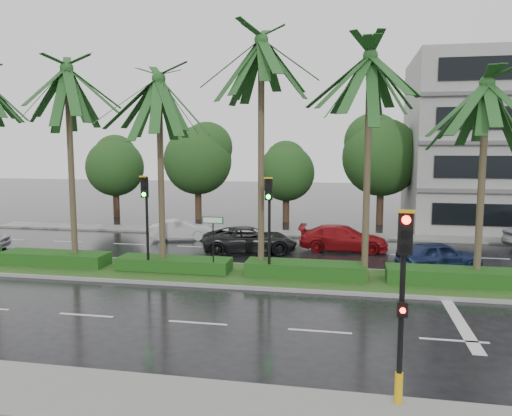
% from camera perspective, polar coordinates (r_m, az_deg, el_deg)
% --- Properties ---
extents(ground, '(120.00, 120.00, 0.00)m').
position_cam_1_polar(ground, '(21.54, -2.65, -8.50)').
color(ground, black).
rests_on(ground, ground).
extents(near_sidewalk, '(40.00, 2.40, 0.12)m').
position_cam_1_polar(near_sidewalk, '(12.49, -14.34, -20.44)').
color(near_sidewalk, slate).
rests_on(near_sidewalk, ground).
extents(far_sidewalk, '(40.00, 2.00, 0.12)m').
position_cam_1_polar(far_sidewalk, '(33.04, 2.20, -2.90)').
color(far_sidewalk, slate).
rests_on(far_sidewalk, ground).
extents(median, '(36.00, 4.00, 0.15)m').
position_cam_1_polar(median, '(22.46, -2.05, -7.64)').
color(median, gray).
rests_on(median, ground).
extents(hedge, '(35.20, 1.40, 0.60)m').
position_cam_1_polar(hedge, '(22.37, -2.05, -6.72)').
color(hedge, '#174012').
rests_on(hedge, median).
extents(lane_markings, '(34.00, 13.06, 0.01)m').
position_cam_1_polar(lane_markings, '(20.66, 5.40, -9.19)').
color(lane_markings, silver).
rests_on(lane_markings, ground).
extents(palm_row, '(26.30, 4.20, 10.89)m').
position_cam_1_polar(palm_row, '(22.22, -5.38, 14.02)').
color(palm_row, '#493E2A').
rests_on(palm_row, median).
extents(signal_near, '(0.34, 0.45, 4.36)m').
position_cam_1_polar(signal_near, '(11.33, 16.38, -10.05)').
color(signal_near, black).
rests_on(signal_near, near_sidewalk).
extents(signal_median_left, '(0.34, 0.42, 4.36)m').
position_cam_1_polar(signal_median_left, '(22.48, -12.47, -0.20)').
color(signal_median_left, black).
rests_on(signal_median_left, median).
extents(signal_median_right, '(0.34, 0.42, 4.36)m').
position_cam_1_polar(signal_median_right, '(20.94, 1.49, -0.57)').
color(signal_median_right, black).
rests_on(signal_median_right, median).
extents(street_sign, '(0.95, 0.09, 2.60)m').
position_cam_1_polar(street_sign, '(21.78, -4.94, -2.62)').
color(street_sign, black).
rests_on(street_sign, median).
extents(bg_trees, '(32.63, 5.69, 8.22)m').
position_cam_1_polar(bg_trees, '(38.05, 4.01, 5.47)').
color(bg_trees, '#3D2A1B').
rests_on(bg_trees, ground).
extents(car_white, '(2.24, 3.96, 1.23)m').
position_cam_1_polar(car_white, '(31.46, -8.57, -2.45)').
color(car_white, silver).
rests_on(car_white, ground).
extents(car_darkgrey, '(3.70, 5.60, 1.43)m').
position_cam_1_polar(car_darkgrey, '(27.24, -0.72, -3.64)').
color(car_darkgrey, black).
rests_on(car_darkgrey, ground).
extents(car_red, '(2.01, 4.89, 1.42)m').
position_cam_1_polar(car_red, '(28.16, 9.93, -3.41)').
color(car_red, maroon).
rests_on(car_red, ground).
extents(car_blue, '(2.93, 4.26, 1.35)m').
position_cam_1_polar(car_blue, '(25.06, 20.18, -5.13)').
color(car_blue, navy).
rests_on(car_blue, ground).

